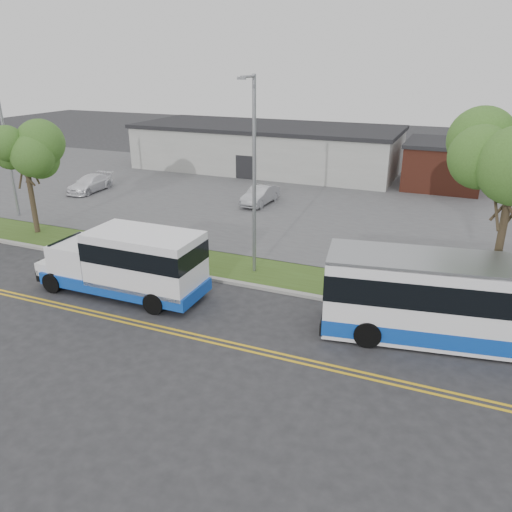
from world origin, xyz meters
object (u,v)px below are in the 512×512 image
at_px(parked_car_a, 260,195).
at_px(parked_car_b, 90,183).
at_px(streetlight_near, 254,172).
at_px(transit_bus, 486,304).
at_px(tree_west, 24,151).
at_px(pedestrian, 158,247).
at_px(streetlight_far, 7,152).
at_px(shuttle_bus, 131,261).

height_order(parked_car_a, parked_car_b, parked_car_a).
distance_m(streetlight_near, transit_bus, 11.59).
bearing_deg(tree_west, streetlight_near, -1.80).
bearing_deg(parked_car_b, pedestrian, -41.44).
distance_m(streetlight_far, pedestrian, 14.70).
relative_size(shuttle_bus, parked_car_a, 1.99).
relative_size(shuttle_bus, transit_bus, 0.67).
bearing_deg(transit_bus, streetlight_near, 155.69).
distance_m(tree_west, parked_car_a, 16.09).
relative_size(streetlight_far, pedestrian, 4.62).
bearing_deg(shuttle_bus, streetlight_far, 153.71).
distance_m(streetlight_far, parked_car_a, 17.52).
bearing_deg(tree_west, parked_car_a, 47.80).
height_order(shuttle_bus, parked_car_a, shuttle_bus).
distance_m(transit_bus, parked_car_b, 32.31).
xyz_separation_m(streetlight_far, transit_bus, (29.66, -5.54, -2.80)).
distance_m(pedestrian, parked_car_b, 17.58).
bearing_deg(parked_car_a, shuttle_bus, -85.18).
bearing_deg(streetlight_far, shuttle_bus, -25.82).
height_order(streetlight_near, parked_car_b, streetlight_near).
height_order(tree_west, parked_car_a, tree_west).
xyz_separation_m(parked_car_a, parked_car_b, (-14.33, -1.84, -0.03)).
relative_size(streetlight_far, transit_bus, 0.65).
distance_m(streetlight_far, shuttle_bus, 16.73).
bearing_deg(transit_bus, tree_west, 163.29).
height_order(streetlight_near, parked_car_a, streetlight_near).
bearing_deg(transit_bus, parked_car_a, 126.53).
bearing_deg(shuttle_bus, pedestrian, 104.96).
bearing_deg(parked_car_b, tree_west, -70.80).
bearing_deg(parked_car_b, shuttle_bus, -47.63).
bearing_deg(parked_car_b, streetlight_near, -31.06).
height_order(tree_west, streetlight_far, streetlight_far).
bearing_deg(streetlight_far, parked_car_b, 89.41).
distance_m(streetlight_near, pedestrian, 6.75).
distance_m(transit_bus, pedestrian, 15.97).
relative_size(streetlight_far, parked_car_b, 1.78).
xyz_separation_m(tree_west, streetlight_near, (15.00, -0.47, 0.11)).
height_order(streetlight_far, parked_car_a, streetlight_far).
bearing_deg(tree_west, shuttle_bus, -24.61).
xyz_separation_m(shuttle_bus, pedestrian, (-1.01, 3.67, -0.70)).
xyz_separation_m(streetlight_far, shuttle_bus, (14.84, -7.18, -2.81)).
distance_m(streetlight_near, parked_car_b, 21.92).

